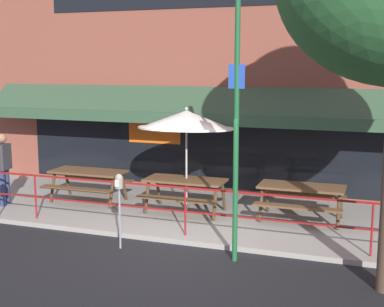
# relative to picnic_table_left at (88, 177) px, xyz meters

# --- Properties ---
(ground_plane) EXTENTS (120.00, 120.00, 0.00)m
(ground_plane) POSITION_rel_picnic_table_left_xyz_m (3.13, -1.97, -0.71)
(ground_plane) COLOR black
(patio_deck) EXTENTS (15.00, 4.00, 0.10)m
(patio_deck) POSITION_rel_picnic_table_left_xyz_m (3.13, 0.03, -0.66)
(patio_deck) COLOR #9E998E
(patio_deck) RESTS_ON ground
(restaurant_building) EXTENTS (15.00, 1.60, 7.86)m
(restaurant_building) POSITION_rel_picnic_table_left_xyz_m (3.13, 2.26, 3.19)
(restaurant_building) COLOR brown
(restaurant_building) RESTS_ON ground
(patio_railing) EXTENTS (13.84, 0.04, 0.97)m
(patio_railing) POSITION_rel_picnic_table_left_xyz_m (3.13, -1.67, 0.09)
(patio_railing) COLOR maroon
(patio_railing) RESTS_ON patio_deck
(picnic_table_left) EXTENTS (1.80, 1.42, 0.76)m
(picnic_table_left) POSITION_rel_picnic_table_left_xyz_m (0.00, 0.00, 0.00)
(picnic_table_left) COLOR brown
(picnic_table_left) RESTS_ON patio_deck
(picnic_table_centre) EXTENTS (1.80, 1.42, 0.76)m
(picnic_table_centre) POSITION_rel_picnic_table_left_xyz_m (2.56, -0.11, 0.00)
(picnic_table_centre) COLOR brown
(picnic_table_centre) RESTS_ON patio_deck
(picnic_table_right) EXTENTS (1.80, 1.42, 0.76)m
(picnic_table_right) POSITION_rel_picnic_table_left_xyz_m (5.11, 0.10, 0.00)
(picnic_table_right) COLOR brown
(picnic_table_right) RESTS_ON patio_deck
(patio_umbrella_centre) EXTENTS (2.14, 2.14, 2.38)m
(patio_umbrella_centre) POSITION_rel_picnic_table_left_xyz_m (2.56, -0.03, 1.47)
(patio_umbrella_centre) COLOR #B7B2A8
(patio_umbrella_centre) RESTS_ON patio_deck
(pedestrian_walking) EXTENTS (0.30, 0.61, 1.71)m
(pedestrian_walking) POSITION_rel_picnic_table_left_xyz_m (-1.71, -0.96, 0.35)
(pedestrian_walking) COLOR navy
(pedestrian_walking) RESTS_ON patio_deck
(parking_meter_far) EXTENTS (0.15, 0.16, 1.42)m
(parking_meter_far) POSITION_rel_picnic_table_left_xyz_m (2.15, -2.52, 0.44)
(parking_meter_far) COLOR gray
(parking_meter_far) RESTS_ON ground
(street_sign_pole) EXTENTS (0.28, 0.09, 4.46)m
(street_sign_pole) POSITION_rel_picnic_table_left_xyz_m (4.33, -2.42, 1.58)
(street_sign_pole) COLOR #1E6033
(street_sign_pole) RESTS_ON ground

